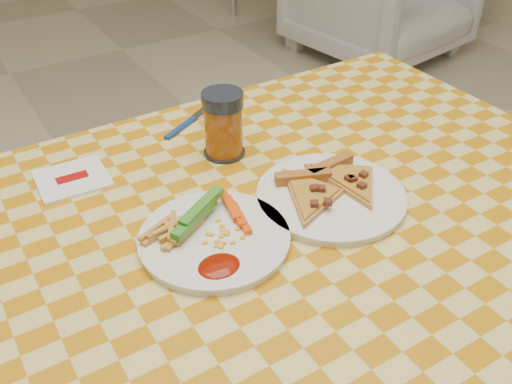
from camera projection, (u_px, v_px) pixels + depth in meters
table at (266, 252)px, 0.98m from camera, size 1.28×0.88×0.76m
plate_left at (214, 240)px, 0.88m from camera, size 0.30×0.30×0.01m
plate_right at (331, 197)px, 0.97m from camera, size 0.28×0.28×0.01m
fries_veggies at (204, 227)px, 0.88m from camera, size 0.19×0.18×0.04m
pizza_slices at (328, 185)px, 0.97m from camera, size 0.24×0.22×0.02m
drink_glass at (223, 125)px, 1.06m from camera, size 0.08×0.08×0.13m
napkin at (72, 179)px, 1.02m from camera, size 0.13×0.12×0.01m
fork at (188, 123)px, 1.19m from camera, size 0.13×0.08×0.01m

